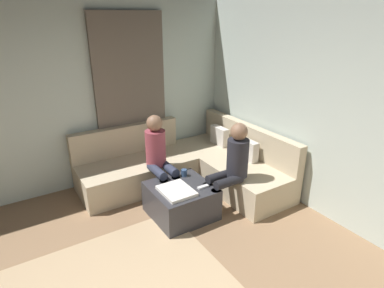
% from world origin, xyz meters
% --- Properties ---
extents(wall_back, '(6.00, 0.12, 2.70)m').
position_xyz_m(wall_back, '(0.00, 2.94, 1.35)').
color(wall_back, silver).
rests_on(wall_back, ground_plane).
extents(wall_left, '(0.12, 6.00, 2.70)m').
position_xyz_m(wall_left, '(-2.94, 0.00, 1.35)').
color(wall_left, silver).
rests_on(wall_left, ground_plane).
extents(curtain_panel, '(0.06, 1.10, 2.50)m').
position_xyz_m(curtain_panel, '(-2.84, 1.30, 1.25)').
color(curtain_panel, '#726659').
rests_on(curtain_panel, ground_plane).
extents(sectional_couch, '(2.10, 2.55, 0.87)m').
position_xyz_m(sectional_couch, '(-2.08, 1.88, 0.28)').
color(sectional_couch, '#C6B593').
rests_on(sectional_couch, ground_plane).
extents(ottoman, '(0.76, 0.76, 0.42)m').
position_xyz_m(ottoman, '(-1.39, 1.31, 0.21)').
color(ottoman, '#333338').
rests_on(ottoman, ground_plane).
extents(folded_blanket, '(0.44, 0.36, 0.04)m').
position_xyz_m(folded_blanket, '(-1.29, 1.19, 0.44)').
color(folded_blanket, white).
rests_on(folded_blanket, ottoman).
extents(coffee_mug, '(0.08, 0.08, 0.10)m').
position_xyz_m(coffee_mug, '(-1.61, 1.49, 0.47)').
color(coffee_mug, '#334C72').
rests_on(coffee_mug, ottoman).
extents(game_remote, '(0.05, 0.15, 0.02)m').
position_xyz_m(game_remote, '(-1.21, 1.53, 0.43)').
color(game_remote, white).
rests_on(game_remote, ottoman).
extents(person_on_couch_back, '(0.30, 0.60, 1.20)m').
position_xyz_m(person_on_couch_back, '(-1.16, 1.93, 0.66)').
color(person_on_couch_back, black).
rests_on(person_on_couch_back, ground_plane).
extents(person_on_couch_side, '(0.60, 0.30, 1.20)m').
position_xyz_m(person_on_couch_side, '(-1.93, 1.29, 0.66)').
color(person_on_couch_side, '#2D3347').
rests_on(person_on_couch_side, ground_plane).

